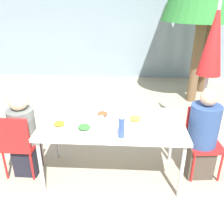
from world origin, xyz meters
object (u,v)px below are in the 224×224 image
at_px(person_right, 202,137).
at_px(closed_umbrella, 213,47).
at_px(chair_right, 203,136).
at_px(chair_left, 18,141).
at_px(salad_bowl, 164,113).
at_px(bottle, 121,127).
at_px(person_left, 24,136).
at_px(drinking_cup, 101,120).

distance_m(person_right, closed_umbrella, 1.26).
bearing_deg(chair_right, chair_left, 0.98).
bearing_deg(person_right, chair_right, -121.92).
distance_m(person_right, salad_bowl, 0.54).
xyz_separation_m(bottle, salad_bowl, (0.52, 0.57, -0.09)).
height_order(chair_left, salad_bowl, chair_left).
bearing_deg(person_left, person_right, 3.03).
height_order(chair_right, bottle, bottle).
xyz_separation_m(chair_right, bottle, (-1.02, -0.48, 0.36)).
bearing_deg(person_left, bottle, -13.61).
bearing_deg(chair_left, person_right, 5.00).
relative_size(chair_left, chair_right, 1.00).
height_order(chair_left, drinking_cup, chair_left).
xyz_separation_m(person_right, drinking_cup, (-1.23, -0.13, 0.26)).
bearing_deg(drinking_cup, salad_bowl, 21.20).
bearing_deg(chair_right, salad_bowl, -15.14).
relative_size(closed_umbrella, salad_bowl, 10.69).
bearing_deg(chair_left, closed_umbrella, 22.32).
bearing_deg(person_left, chair_right, 5.14).
xyz_separation_m(person_left, chair_right, (2.24, 0.18, -0.03)).
relative_size(chair_right, bottle, 3.58).
xyz_separation_m(chair_left, closed_umbrella, (2.46, 0.98, 0.98)).
height_order(person_right, drinking_cup, person_right).
relative_size(drinking_cup, salad_bowl, 0.52).
bearing_deg(person_left, drinking_cup, -1.46).
xyz_separation_m(person_left, closed_umbrella, (2.41, 0.90, 0.95)).
relative_size(person_left, salad_bowl, 5.75).
bearing_deg(person_right, bottle, 16.77).
xyz_separation_m(chair_right, salad_bowl, (-0.50, 0.09, 0.27)).
bearing_deg(closed_umbrella, person_right, -104.78).
distance_m(chair_left, drinking_cup, 1.06).
distance_m(person_right, drinking_cup, 1.26).
height_order(chair_right, person_right, person_right).
relative_size(chair_right, salad_bowl, 4.45).
relative_size(chair_right, person_right, 0.75).
height_order(drinking_cup, salad_bowl, drinking_cup).
relative_size(chair_right, drinking_cup, 8.59).
relative_size(chair_left, bottle, 3.58).
height_order(chair_right, salad_bowl, chair_right).
bearing_deg(bottle, person_left, 165.74).
height_order(chair_left, closed_umbrella, closed_umbrella).
bearing_deg(chair_left, person_left, 58.08).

